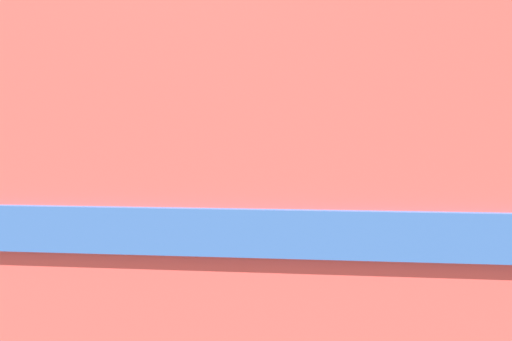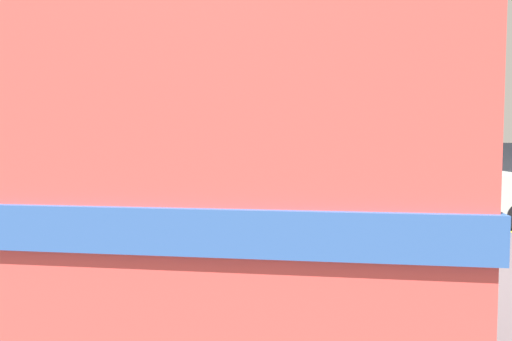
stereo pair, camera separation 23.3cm
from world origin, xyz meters
name	(u,v)px [view 1 (the left image)]	position (x,y,z in m)	size (l,w,h in m)	color
ground	(375,267)	(0.00, 0.00, 0.01)	(32.00, 26.00, 0.02)	#594E52
breakwater	(258,169)	(-0.44, 11.78, 0.78)	(31.36, 2.03, 2.49)	gray
vintage_coach	(288,135)	(-1.60, -1.32, 2.05)	(4.28, 8.90, 3.70)	black
lamp_post	(363,87)	(2.08, 7.06, 3.46)	(1.05, 0.82, 6.11)	#5B5B60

